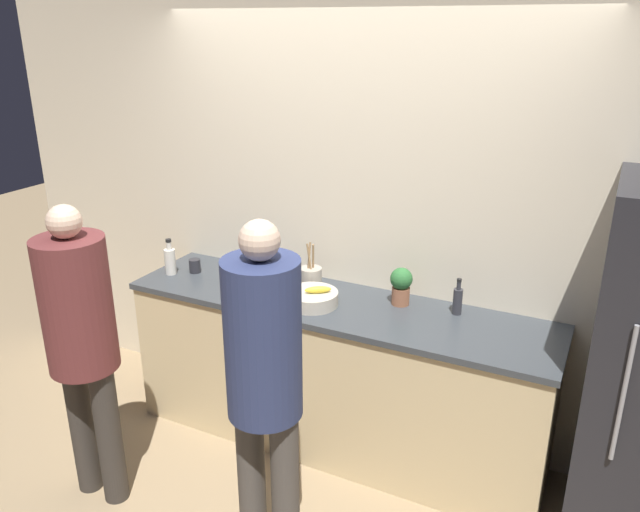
{
  "coord_description": "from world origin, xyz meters",
  "views": [
    {
      "loc": [
        1.35,
        -2.57,
        2.42
      ],
      "look_at": [
        0.0,
        0.15,
        1.28
      ],
      "focal_mm": 35.0,
      "sensor_mm": 36.0,
      "label": 1
    }
  ],
  "objects_px": {
    "cup_black": "(195,266)",
    "potted_plant": "(401,285)",
    "utensil_crock": "(311,277)",
    "fruit_bowl": "(312,298)",
    "bottle_dark": "(458,300)",
    "bottle_clear": "(170,260)",
    "person_left": "(81,333)",
    "person_center": "(264,375)"
  },
  "relations": [
    {
      "from": "utensil_crock",
      "to": "bottle_dark",
      "type": "xyz_separation_m",
      "value": [
        0.88,
        0.03,
        0.01
      ]
    },
    {
      "from": "person_center",
      "to": "utensil_crock",
      "type": "distance_m",
      "value": 1.12
    },
    {
      "from": "bottle_clear",
      "to": "person_left",
      "type": "bearing_deg",
      "value": -79.19
    },
    {
      "from": "bottle_clear",
      "to": "bottle_dark",
      "type": "bearing_deg",
      "value": 7.51
    },
    {
      "from": "person_center",
      "to": "potted_plant",
      "type": "relative_size",
      "value": 7.84
    },
    {
      "from": "person_center",
      "to": "person_left",
      "type": "bearing_deg",
      "value": -178.2
    },
    {
      "from": "person_center",
      "to": "utensil_crock",
      "type": "xyz_separation_m",
      "value": [
        -0.33,
        1.08,
        -0.0
      ]
    },
    {
      "from": "person_left",
      "to": "person_center",
      "type": "relative_size",
      "value": 0.96
    },
    {
      "from": "potted_plant",
      "to": "fruit_bowl",
      "type": "bearing_deg",
      "value": -152.6
    },
    {
      "from": "bottle_dark",
      "to": "cup_black",
      "type": "bearing_deg",
      "value": -174.99
    },
    {
      "from": "bottle_clear",
      "to": "utensil_crock",
      "type": "bearing_deg",
      "value": 12.93
    },
    {
      "from": "person_left",
      "to": "bottle_clear",
      "type": "height_order",
      "value": "person_left"
    },
    {
      "from": "bottle_dark",
      "to": "potted_plant",
      "type": "bearing_deg",
      "value": -176.8
    },
    {
      "from": "utensil_crock",
      "to": "potted_plant",
      "type": "distance_m",
      "value": 0.56
    },
    {
      "from": "cup_black",
      "to": "person_center",
      "type": "bearing_deg",
      "value": -41.19
    },
    {
      "from": "person_center",
      "to": "bottle_clear",
      "type": "xyz_separation_m",
      "value": [
        -1.22,
        0.87,
        0.02
      ]
    },
    {
      "from": "utensil_crock",
      "to": "cup_black",
      "type": "relative_size",
      "value": 3.2
    },
    {
      "from": "fruit_bowl",
      "to": "bottle_clear",
      "type": "height_order",
      "value": "bottle_clear"
    },
    {
      "from": "person_center",
      "to": "bottle_clear",
      "type": "distance_m",
      "value": 1.5
    },
    {
      "from": "utensil_crock",
      "to": "cup_black",
      "type": "distance_m",
      "value": 0.78
    },
    {
      "from": "cup_black",
      "to": "potted_plant",
      "type": "relative_size",
      "value": 0.4
    },
    {
      "from": "person_left",
      "to": "utensil_crock",
      "type": "xyz_separation_m",
      "value": [
        0.72,
        1.11,
        0.03
      ]
    },
    {
      "from": "cup_black",
      "to": "bottle_dark",
      "type": "bearing_deg",
      "value": 5.01
    },
    {
      "from": "person_center",
      "to": "utensil_crock",
      "type": "bearing_deg",
      "value": 106.93
    },
    {
      "from": "fruit_bowl",
      "to": "bottle_clear",
      "type": "relative_size",
      "value": 1.26
    },
    {
      "from": "person_left",
      "to": "utensil_crock",
      "type": "height_order",
      "value": "person_left"
    },
    {
      "from": "person_left",
      "to": "cup_black",
      "type": "height_order",
      "value": "person_left"
    },
    {
      "from": "fruit_bowl",
      "to": "cup_black",
      "type": "bearing_deg",
      "value": 173.48
    },
    {
      "from": "utensil_crock",
      "to": "fruit_bowl",
      "type": "bearing_deg",
      "value": -61.06
    },
    {
      "from": "person_center",
      "to": "cup_black",
      "type": "bearing_deg",
      "value": 138.81
    },
    {
      "from": "fruit_bowl",
      "to": "bottle_dark",
      "type": "distance_m",
      "value": 0.8
    },
    {
      "from": "cup_black",
      "to": "utensil_crock",
      "type": "bearing_deg",
      "value": 8.54
    },
    {
      "from": "person_center",
      "to": "potted_plant",
      "type": "distance_m",
      "value": 1.11
    },
    {
      "from": "person_left",
      "to": "bottle_dark",
      "type": "relative_size",
      "value": 7.92
    },
    {
      "from": "fruit_bowl",
      "to": "potted_plant",
      "type": "distance_m",
      "value": 0.5
    },
    {
      "from": "person_left",
      "to": "bottle_clear",
      "type": "bearing_deg",
      "value": 100.81
    },
    {
      "from": "person_left",
      "to": "potted_plant",
      "type": "relative_size",
      "value": 7.55
    },
    {
      "from": "person_left",
      "to": "fruit_bowl",
      "type": "xyz_separation_m",
      "value": [
        0.84,
        0.89,
        0.0
      ]
    },
    {
      "from": "person_center",
      "to": "bottle_dark",
      "type": "bearing_deg",
      "value": 63.49
    },
    {
      "from": "person_center",
      "to": "bottle_clear",
      "type": "height_order",
      "value": "person_center"
    },
    {
      "from": "person_left",
      "to": "potted_plant",
      "type": "bearing_deg",
      "value": 41.21
    },
    {
      "from": "fruit_bowl",
      "to": "bottle_clear",
      "type": "distance_m",
      "value": 1.01
    }
  ]
}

